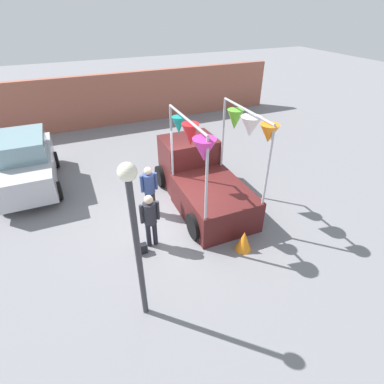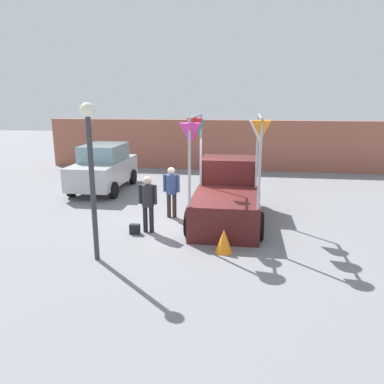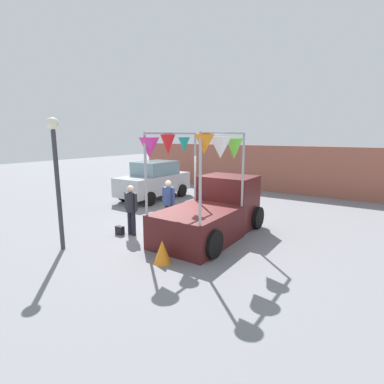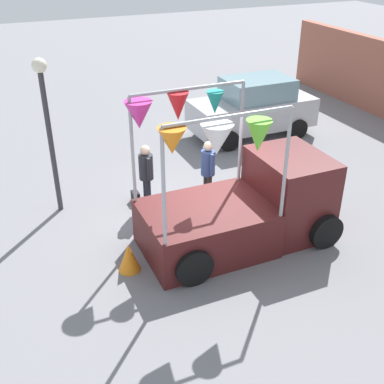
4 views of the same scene
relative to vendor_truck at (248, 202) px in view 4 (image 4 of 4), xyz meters
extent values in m
plane|color=slate|center=(-1.11, -0.59, -0.90)|extent=(60.00, 60.00, 0.00)
cube|color=#4C1919|center=(0.00, -0.99, -0.40)|extent=(1.90, 2.60, 1.00)
cube|color=#4C1919|center=(0.00, 1.01, 0.00)|extent=(1.80, 1.40, 1.80)
cube|color=#8CB2C6|center=(0.00, 1.01, 0.45)|extent=(1.76, 1.37, 0.60)
cylinder|color=black|center=(-0.95, 1.36, -0.52)|extent=(0.22, 0.76, 0.76)
cylinder|color=black|center=(0.95, 1.36, -0.52)|extent=(0.22, 0.76, 0.76)
cylinder|color=black|center=(-0.95, -1.69, -0.52)|extent=(0.22, 0.76, 0.76)
cylinder|color=black|center=(0.95, -1.69, -0.52)|extent=(0.22, 0.76, 0.76)
cylinder|color=#A5A5AD|center=(-0.87, 0.23, 1.22)|extent=(0.07, 0.07, 2.24)
cylinder|color=#A5A5AD|center=(0.87, 0.23, 1.22)|extent=(0.07, 0.07, 2.24)
cylinder|color=#A5A5AD|center=(-0.87, -2.21, 1.22)|extent=(0.07, 0.07, 2.24)
cylinder|color=#A5A5AD|center=(0.87, -2.21, 1.22)|extent=(0.07, 0.07, 2.24)
cylinder|color=#A5A5AD|center=(-0.87, -0.99, 2.33)|extent=(0.07, 2.44, 0.07)
cylinder|color=#A5A5AD|center=(0.87, -0.99, 2.33)|extent=(0.07, 2.44, 0.07)
cone|color=#D83399|center=(-0.87, -2.04, 1.94)|extent=(0.71, 0.71, 0.55)
cone|color=orange|center=(0.87, -2.04, 2.07)|extent=(0.61, 0.61, 0.46)
cone|color=red|center=(-0.87, -1.23, 2.01)|extent=(0.53, 0.53, 0.58)
cone|color=white|center=(0.87, -1.23, 1.96)|extent=(0.76, 0.76, 0.56)
cone|color=teal|center=(-0.87, -0.41, 1.98)|extent=(0.43, 0.43, 0.47)
cone|color=#66CC33|center=(0.87, -0.41, 1.89)|extent=(0.65, 0.65, 0.59)
cube|color=#B7B7BC|center=(-5.24, 3.10, -0.13)|extent=(1.70, 4.00, 0.90)
cube|color=#72939E|center=(-5.24, 3.25, 0.65)|extent=(1.50, 2.10, 0.66)
cylinder|color=black|center=(-6.09, 4.35, -0.58)|extent=(0.18, 0.64, 0.64)
cylinder|color=black|center=(-4.39, 4.35, -0.58)|extent=(0.18, 0.64, 0.64)
cylinder|color=black|center=(-6.09, 1.85, -0.58)|extent=(0.18, 0.64, 0.64)
cylinder|color=black|center=(-4.39, 1.85, -0.58)|extent=(0.18, 0.64, 0.64)
cylinder|color=black|center=(-2.25, -1.54, -0.52)|extent=(0.13, 0.13, 0.78)
cylinder|color=black|center=(-2.07, -1.54, -0.52)|extent=(0.13, 0.13, 0.78)
cylinder|color=#26262D|center=(-2.16, -1.54, 0.18)|extent=(0.34, 0.34, 0.61)
sphere|color=beige|center=(-2.16, -1.54, 0.60)|extent=(0.23, 0.23, 0.23)
cylinder|color=#26262D|center=(-2.38, -1.54, 0.21)|extent=(0.09, 0.09, 0.55)
cylinder|color=#26262D|center=(-1.94, -1.54, 0.21)|extent=(0.09, 0.09, 0.55)
cylinder|color=#2D2823|center=(-1.85, -0.12, -0.51)|extent=(0.13, 0.13, 0.78)
cylinder|color=#2D2823|center=(-1.67, -0.12, -0.51)|extent=(0.13, 0.13, 0.78)
cylinder|color=#33477F|center=(-1.76, -0.12, 0.19)|extent=(0.34, 0.34, 0.62)
sphere|color=beige|center=(-1.76, -0.12, 0.61)|extent=(0.23, 0.23, 0.23)
cylinder|color=#33477F|center=(-1.98, -0.12, 0.22)|extent=(0.09, 0.09, 0.56)
cylinder|color=#33477F|center=(-1.54, -0.12, 0.22)|extent=(0.09, 0.09, 0.56)
cube|color=black|center=(-2.51, -1.74, -0.76)|extent=(0.28, 0.16, 0.28)
cylinder|color=#333338|center=(-2.91, -3.52, 0.76)|extent=(0.12, 0.12, 3.32)
sphere|color=#F2EDCC|center=(-2.91, -3.52, 2.58)|extent=(0.32, 0.32, 0.32)
cone|color=orange|center=(0.05, -2.69, -0.60)|extent=(0.58, 0.58, 0.60)
camera|label=1|loc=(-3.57, -7.66, 4.85)|focal=28.00mm
camera|label=2|loc=(0.49, -11.37, 2.84)|focal=35.00mm
camera|label=3|loc=(4.62, -8.17, 2.28)|focal=28.00mm
camera|label=4|loc=(7.60, -4.64, 5.07)|focal=45.00mm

